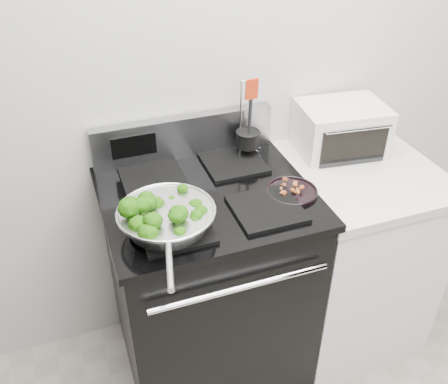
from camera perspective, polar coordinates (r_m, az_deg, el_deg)
name	(u,v)px	position (r m, az deg, el deg)	size (l,w,h in m)	color
back_wall	(250,52)	(2.08, 2.97, 15.64)	(4.00, 0.02, 2.70)	beige
gas_range	(209,282)	(2.18, -1.75, -10.21)	(0.79, 0.69, 1.13)	black
counter	(347,251)	(2.43, 13.91, -6.59)	(0.62, 0.68, 0.92)	white
skillet	(167,218)	(1.69, -6.56, -2.93)	(0.34, 0.53, 0.07)	silver
broccoli_pile	(166,213)	(1.68, -6.61, -2.36)	(0.26, 0.26, 0.09)	black
bacon_plate	(292,189)	(1.89, 7.75, 0.34)	(0.20, 0.20, 0.04)	black
utensil_holder	(248,143)	(2.09, 2.71, 5.64)	(0.11, 0.11, 0.35)	silver
toaster_oven	(341,128)	(2.24, 13.21, 7.12)	(0.39, 0.32, 0.21)	silver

